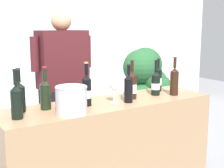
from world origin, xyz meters
TOP-DOWN VIEW (x-y plane):
  - wall_back at (0.00, 2.60)m, footprint 8.00×0.10m
  - counter at (0.00, 0.00)m, footprint 1.86×0.53m
  - wine_bottle_0 at (-0.79, -0.06)m, footprint 0.08×0.08m
  - wine_bottle_1 at (-0.22, 0.00)m, footprint 0.08×0.08m
  - wine_bottle_2 at (0.50, 0.00)m, footprint 0.08×0.08m
  - wine_bottle_3 at (0.64, 0.13)m, footprint 0.08×0.08m
  - wine_bottle_4 at (0.12, -0.09)m, footprint 0.07×0.07m
  - wine_bottle_5 at (0.64, -0.09)m, footprint 0.08×0.08m
  - wine_bottle_6 at (-0.53, 0.07)m, footprint 0.08×0.08m
  - wine_bottle_7 at (-0.72, 0.11)m, footprint 0.08×0.08m
  - wine_bottle_8 at (0.23, -0.00)m, footprint 0.09×0.09m
  - wine_glass at (0.02, -0.04)m, footprint 0.08×0.08m
  - ice_bucket at (-0.43, -0.15)m, footprint 0.23×0.23m
  - person_server at (-0.14, 0.62)m, footprint 0.62×0.25m
  - potted_shrub at (1.19, 0.98)m, footprint 0.54×0.56m

SIDE VIEW (x-z plane):
  - counter at x=0.00m, z-range 0.00..0.91m
  - person_server at x=-0.14m, z-range -0.03..1.65m
  - potted_shrub at x=1.19m, z-range 0.20..1.46m
  - ice_bucket at x=-0.43m, z-range 0.92..1.12m
  - wine_bottle_2 at x=0.50m, z-range 0.86..1.18m
  - wine_bottle_3 at x=0.64m, z-range 0.87..1.19m
  - wine_bottle_8 at x=0.23m, z-range 0.86..1.20m
  - wine_bottle_7 at x=-0.72m, z-range 0.87..1.20m
  - wine_bottle_6 at x=-0.53m, z-range 0.87..1.20m
  - wine_bottle_4 at x=0.12m, z-range 0.88..1.20m
  - wine_bottle_0 at x=-0.79m, z-range 0.87..1.21m
  - wine_bottle_1 at x=-0.22m, z-range 0.87..1.21m
  - wine_bottle_5 at x=0.64m, z-range 0.87..1.22m
  - wine_glass at x=0.02m, z-range 0.95..1.17m
  - wall_back at x=0.00m, z-range 0.00..2.80m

